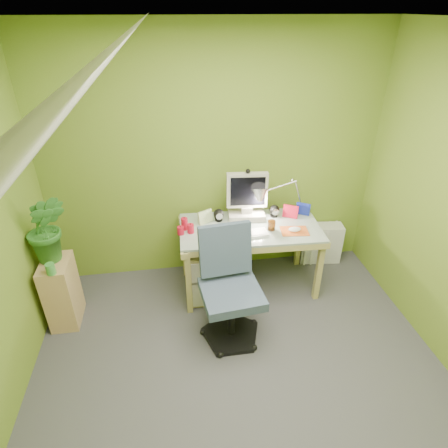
{
  "coord_description": "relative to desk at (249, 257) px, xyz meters",
  "views": [
    {
      "loc": [
        -0.42,
        -1.72,
        2.46
      ],
      "look_at": [
        0.0,
        1.0,
        0.85
      ],
      "focal_mm": 30.0,
      "sensor_mm": 36.0,
      "label": 1
    }
  ],
  "objects": [
    {
      "name": "speaker_right",
      "position": [
        0.27,
        0.16,
        0.41
      ],
      "size": [
        0.11,
        0.11,
        0.12
      ],
      "primitive_type": null,
      "rotation": [
        0.0,
        0.0,
        0.11
      ],
      "color": "black",
      "rests_on": "desk"
    },
    {
      "name": "photo_frame_red",
      "position": [
        0.42,
        0.12,
        0.41
      ],
      "size": [
        0.14,
        0.09,
        0.12
      ],
      "primitive_type": "cube",
      "rotation": [
        0.0,
        0.0,
        -0.5
      ],
      "color": "red",
      "rests_on": "desk"
    },
    {
      "name": "amber_tumbler",
      "position": [
        0.18,
        -0.08,
        0.39
      ],
      "size": [
        0.08,
        0.08,
        0.09
      ],
      "primitive_type": "cylinder",
      "rotation": [
        0.0,
        0.0,
        0.15
      ],
      "color": "brown",
      "rests_on": "desk"
    },
    {
      "name": "keyboard",
      "position": [
        -0.08,
        -0.14,
        0.36
      ],
      "size": [
        0.42,
        0.16,
        0.02
      ],
      "primitive_type": "cube",
      "rotation": [
        0.0,
        0.0,
        0.07
      ],
      "color": "white",
      "rests_on": "desk"
    },
    {
      "name": "photo_frame_blue",
      "position": [
        0.56,
        0.16,
        0.4
      ],
      "size": [
        0.12,
        0.09,
        0.12
      ],
      "primitive_type": "cube",
      "rotation": [
        0.0,
        0.0,
        -0.55
      ],
      "color": "#162599",
      "rests_on": "desk"
    },
    {
      "name": "slope_ceiling",
      "position": [
        -1.27,
        -1.18,
        1.5
      ],
      "size": [
        1.1,
        3.2,
        1.1
      ],
      "primitive_type": "cube",
      "color": "white",
      "rests_on": "wall_left"
    },
    {
      "name": "desk",
      "position": [
        0.0,
        0.0,
        0.0
      ],
      "size": [
        1.32,
        0.7,
        0.69
      ],
      "primitive_type": null,
      "rotation": [
        0.0,
        0.0,
        -0.04
      ],
      "color": "tan",
      "rests_on": "floor"
    },
    {
      "name": "floor",
      "position": [
        -0.27,
        -1.18,
        -0.35
      ],
      "size": [
        3.2,
        3.2,
        0.01
      ],
      "primitive_type": "cube",
      "color": "#45454A",
      "rests_on": "ground"
    },
    {
      "name": "monitor",
      "position": [
        -0.0,
        0.18,
        0.6
      ],
      "size": [
        0.39,
        0.25,
        0.51
      ],
      "primitive_type": null,
      "rotation": [
        0.0,
        0.0,
        -0.09
      ],
      "color": "#B7B2A5",
      "rests_on": "desk"
    },
    {
      "name": "potted_plant",
      "position": [
        -1.7,
        -0.16,
        0.58
      ],
      "size": [
        0.33,
        0.27,
        0.6
      ],
      "primitive_type": "imported",
      "rotation": [
        0.0,
        0.0,
        0.01
      ],
      "color": "#2E6E24",
      "rests_on": "side_ledge"
    },
    {
      "name": "mousepad",
      "position": [
        0.38,
        -0.14,
        0.35
      ],
      "size": [
        0.26,
        0.2,
        0.01
      ],
      "primitive_type": "cube",
      "rotation": [
        0.0,
        0.0,
        -0.11
      ],
      "color": "orange",
      "rests_on": "desk"
    },
    {
      "name": "speaker_left",
      "position": [
        -0.27,
        0.16,
        0.41
      ],
      "size": [
        0.1,
        0.1,
        0.12
      ],
      "primitive_type": null,
      "rotation": [
        0.0,
        0.0,
        -0.03
      ],
      "color": "black",
      "rests_on": "desk"
    },
    {
      "name": "task_chair",
      "position": [
        -0.28,
        -0.64,
        0.13
      ],
      "size": [
        0.58,
        0.58,
        0.96
      ],
      "primitive_type": null,
      "rotation": [
        0.0,
        0.0,
        0.1
      ],
      "color": "#39495E",
      "rests_on": "floor"
    },
    {
      "name": "radiator",
      "position": [
        0.87,
        0.32,
        -0.13
      ],
      "size": [
        0.45,
        0.22,
        0.44
      ],
      "primitive_type": "cube",
      "rotation": [
        0.0,
        0.0,
        -0.12
      ],
      "color": "silver",
      "rests_on": "floor"
    },
    {
      "name": "mouse",
      "position": [
        0.38,
        -0.14,
        0.37
      ],
      "size": [
        0.13,
        0.1,
        0.04
      ],
      "primitive_type": "ellipsoid",
      "rotation": [
        0.0,
        0.0,
        -0.24
      ],
      "color": "white",
      "rests_on": "mousepad"
    },
    {
      "name": "side_ledge",
      "position": [
        -1.7,
        -0.21,
        -0.03
      ],
      "size": [
        0.23,
        0.36,
        0.63
      ],
      "primitive_type": "cube",
      "color": "tan",
      "rests_on": "floor"
    },
    {
      "name": "wall_back",
      "position": [
        -0.27,
        0.42,
        0.85
      ],
      "size": [
        3.2,
        0.01,
        2.4
      ],
      "primitive_type": "cube",
      "color": "olive",
      "rests_on": "floor"
    },
    {
      "name": "green_cup",
      "position": [
        -1.68,
        -0.36,
        0.33
      ],
      "size": [
        0.08,
        0.08,
        0.09
      ],
      "primitive_type": "cylinder",
      "rotation": [
        0.0,
        0.0,
        -0.19
      ],
      "color": "#43953E",
      "rests_on": "side_ledge"
    },
    {
      "name": "candle_cluster",
      "position": [
        -0.6,
        0.01,
        0.4
      ],
      "size": [
        0.15,
        0.13,
        0.11
      ],
      "primitive_type": null,
      "rotation": [
        0.0,
        0.0,
        -0.0
      ],
      "color": "red",
      "rests_on": "desk"
    },
    {
      "name": "photo_frame_green",
      "position": [
        -0.4,
        0.14,
        0.41
      ],
      "size": [
        0.14,
        0.09,
        0.12
      ],
      "primitive_type": "cube",
      "rotation": [
        0.0,
        0.0,
        0.49
      ],
      "color": "#AEC185",
      "rests_on": "desk"
    },
    {
      "name": "desk_lamp",
      "position": [
        0.45,
        0.18,
        0.62
      ],
      "size": [
        0.53,
        0.25,
        0.56
      ],
      "primitive_type": null,
      "rotation": [
        0.0,
        0.0,
        0.06
      ],
      "color": "#BABBBF",
      "rests_on": "desk"
    },
    {
      "name": "ceiling",
      "position": [
        -0.27,
        -1.18,
        2.05
      ],
      "size": [
        3.2,
        3.2,
        0.01
      ],
      "primitive_type": "cube",
      "color": "white",
      "rests_on": "wall_back"
    }
  ]
}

